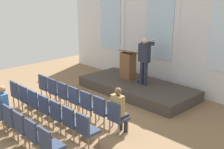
{
  "coord_description": "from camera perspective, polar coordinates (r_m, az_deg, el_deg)",
  "views": [
    {
      "loc": [
        6.94,
        -4.19,
        3.89
      ],
      "look_at": [
        0.08,
        2.48,
        1.04
      ],
      "focal_mm": 47.3,
      "sensor_mm": 36.0,
      "label": 1
    }
  ],
  "objects": [
    {
      "name": "speaker",
      "position": [
        10.81,
        6.3,
        3.26
      ],
      "size": [
        0.51,
        0.69,
        1.77
      ],
      "color": "#232838",
      "rests_on": "stage_platform"
    },
    {
      "name": "ground_plane",
      "position": [
        8.99,
        -11.94,
        -9.43
      ],
      "size": [
        13.5,
        13.5,
        0.0
      ],
      "primitive_type": "plane",
      "color": "#846647"
    },
    {
      "name": "chair_r1_c4",
      "position": [
        8.29,
        -10.21,
        -7.57
      ],
      "size": [
        0.46,
        0.44,
        0.94
      ],
      "color": "olive",
      "rests_on": "ground"
    },
    {
      "name": "stage_platform",
      "position": [
        11.26,
        4.8,
        -2.63
      ],
      "size": [
        4.5,
        2.04,
        0.39
      ],
      "primitive_type": "cube",
      "color": "#3F3833",
      "rests_on": "ground"
    },
    {
      "name": "chair_r0_c1",
      "position": [
        10.22,
        -10.93,
        -2.9
      ],
      "size": [
        0.46,
        0.44,
        0.94
      ],
      "color": "olive",
      "rests_on": "ground"
    },
    {
      "name": "rear_partition",
      "position": [
        11.8,
        9.36,
        7.08
      ],
      "size": [
        10.32,
        0.14,
        3.89
      ],
      "color": "silver",
      "rests_on": "ground"
    },
    {
      "name": "lectern",
      "position": [
        11.59,
        3.09,
        1.82
      ],
      "size": [
        0.6,
        0.48,
        1.16
      ],
      "color": "brown",
      "rests_on": "stage_platform"
    },
    {
      "name": "chair_r1_c2",
      "position": [
        9.23,
        -14.38,
        -5.28
      ],
      "size": [
        0.46,
        0.44,
        0.94
      ],
      "color": "olive",
      "rests_on": "ground"
    },
    {
      "name": "chair_r2_c4",
      "position": [
        7.82,
        -16.72,
        -9.6
      ],
      "size": [
        0.46,
        0.44,
        0.94
      ],
      "color": "olive",
      "rests_on": "ground"
    },
    {
      "name": "chair_r1_c0",
      "position": [
        10.22,
        -17.74,
        -3.4
      ],
      "size": [
        0.46,
        0.44,
        0.94
      ],
      "color": "olive",
      "rests_on": "ground"
    },
    {
      "name": "chair_r0_c5",
      "position": [
        8.45,
        -1.93,
        -6.81
      ],
      "size": [
        0.46,
        0.44,
        0.94
      ],
      "color": "olive",
      "rests_on": "ground"
    },
    {
      "name": "chair_r2_c2",
      "position": [
        8.8,
        -20.37,
        -6.92
      ],
      "size": [
        0.46,
        0.44,
        0.94
      ],
      "color": "olive",
      "rests_on": "ground"
    },
    {
      "name": "chair_r2_c5",
      "position": [
        7.34,
        -14.51,
        -11.19
      ],
      "size": [
        0.46,
        0.44,
        0.94
      ],
      "color": "olive",
      "rests_on": "ground"
    },
    {
      "name": "chair_r2_c6",
      "position": [
        6.89,
        -11.97,
        -12.97
      ],
      "size": [
        0.46,
        0.44,
        0.94
      ],
      "color": "olive",
      "rests_on": "ground"
    },
    {
      "name": "chair_r1_c3",
      "position": [
        8.75,
        -12.41,
        -6.37
      ],
      "size": [
        0.46,
        0.44,
        0.94
      ],
      "color": "olive",
      "rests_on": "ground"
    },
    {
      "name": "chair_r0_c3",
      "position": [
        9.3,
        -6.87,
        -4.68
      ],
      "size": [
        0.46,
        0.44,
        0.94
      ],
      "color": "olive",
      "rests_on": "ground"
    },
    {
      "name": "chair_r1_c6",
      "position": [
        7.42,
        -4.96,
        -10.36
      ],
      "size": [
        0.46,
        0.44,
        0.94
      ],
      "color": "olive",
      "rests_on": "ground"
    },
    {
      "name": "chair_r0_c4",
      "position": [
        8.87,
        -4.52,
        -5.7
      ],
      "size": [
        0.46,
        0.44,
        0.94
      ],
      "color": "olive",
      "rests_on": "ground"
    },
    {
      "name": "chair_r2_c3",
      "position": [
        8.3,
        -18.66,
        -8.18
      ],
      "size": [
        0.46,
        0.44,
        0.94
      ],
      "color": "olive",
      "rests_on": "ground"
    },
    {
      "name": "chair_r0_c0",
      "position": [
        10.69,
        -12.69,
        -2.12
      ],
      "size": [
        0.46,
        0.44,
        0.94
      ],
      "color": "olive",
      "rests_on": "ground"
    },
    {
      "name": "chair_r1_c5",
      "position": [
        7.85,
        -7.74,
        -8.9
      ],
      "size": [
        0.46,
        0.44,
        0.94
      ],
      "color": "olive",
      "rests_on": "ground"
    },
    {
      "name": "chair_r1_c1",
      "position": [
        9.72,
        -16.15,
        -4.3
      ],
      "size": [
        0.46,
        0.44,
        0.94
      ],
      "color": "olive",
      "rests_on": "ground"
    },
    {
      "name": "chair_r0_c6",
      "position": [
        8.06,
        0.93,
        -8.01
      ],
      "size": [
        0.46,
        0.44,
        0.94
      ],
      "color": "olive",
      "rests_on": "ground"
    },
    {
      "name": "mic_stand",
      "position": [
        11.29,
        5.59,
        0.22
      ],
      "size": [
        0.28,
        0.28,
        1.56
      ],
      "color": "black",
      "rests_on": "stage_platform"
    },
    {
      "name": "chair_r0_c2",
      "position": [
        9.75,
        -9.0,
        -3.75
      ],
      "size": [
        0.46,
        0.44,
        0.94
      ],
      "color": "olive",
      "rests_on": "ground"
    },
    {
      "name": "audience_r2_c2",
      "position": [
        8.76,
        -20.01,
        -5.62
      ],
      "size": [
        0.36,
        0.39,
        1.31
      ],
      "color": "#2D2D33",
      "rests_on": "ground"
    },
    {
      "name": "audience_r0_c6",
      "position": [
        8.03,
        1.35,
        -6.51
      ],
      "size": [
        0.36,
        0.39,
        1.33
      ],
      "color": "#2D2D33",
      "rests_on": "ground"
    }
  ]
}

